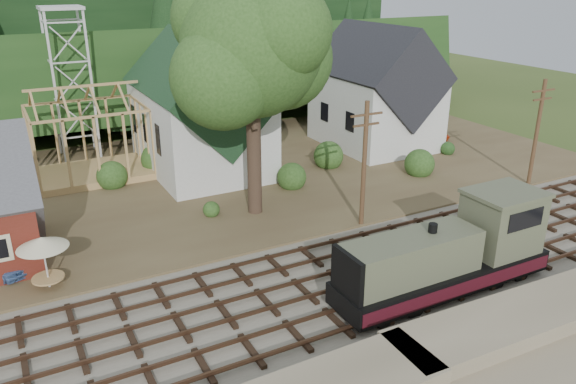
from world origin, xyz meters
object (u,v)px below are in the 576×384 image
locomotive (452,255)px  patio_set (42,245)px  car_blue (2,262)px  car_red (425,135)px

locomotive → patio_set: size_ratio=4.24×
car_blue → car_red: bearing=-11.0°
car_blue → car_red: (35.59, 8.44, 0.02)m
locomotive → car_red: bearing=51.5°
car_red → patio_set: patio_set is taller
car_blue → patio_set: patio_set is taller
car_blue → patio_set: size_ratio=1.30×
locomotive → patio_set: locomotive is taller
car_red → patio_set: bearing=121.1°
car_blue → patio_set: bearing=-78.4°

